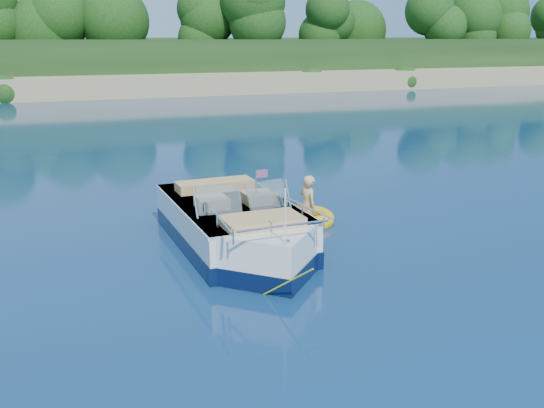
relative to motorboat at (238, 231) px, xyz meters
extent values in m
plane|color=#0A2449|center=(0.72, -1.60, -0.41)|extent=(160.00, 160.00, 0.00)
cube|color=tan|center=(0.72, 36.40, 0.09)|extent=(170.00, 8.00, 2.00)
cube|color=black|center=(0.72, 63.40, 0.59)|extent=(170.00, 56.00, 6.00)
cylinder|color=black|center=(0.72, 40.40, 2.89)|extent=(0.44, 0.44, 3.60)
sphere|color=black|center=(0.72, 40.40, 6.31)|extent=(5.94, 5.94, 5.94)
cylinder|color=black|center=(20.72, 38.40, 2.39)|extent=(0.44, 0.44, 2.60)
sphere|color=black|center=(20.72, 38.40, 4.86)|extent=(4.29, 4.29, 4.29)
cube|color=silver|center=(-0.02, 0.42, -0.07)|extent=(2.41, 4.29, 1.16)
cube|color=silver|center=(0.07, -1.56, -0.07)|extent=(2.22, 2.22, 1.16)
cube|color=black|center=(-0.02, 0.42, -0.23)|extent=(2.45, 4.34, 0.33)
cube|color=black|center=(0.07, -1.56, -0.23)|extent=(2.26, 2.26, 0.33)
cube|color=tan|center=(-0.04, 0.76, 0.26)|extent=(1.91, 3.02, 0.11)
cube|color=silver|center=(-0.02, 0.42, 0.48)|extent=(2.46, 4.29, 0.07)
cube|color=black|center=(-0.13, 2.72, -0.02)|extent=(0.63, 0.42, 1.00)
cube|color=#8C9EA5|center=(-0.48, -0.37, 0.80)|extent=(0.89, 0.37, 0.54)
cube|color=#8C9EA5|center=(0.52, -0.33, 0.80)|extent=(0.90, 0.45, 0.54)
cube|color=tan|center=(-0.51, 0.12, 0.51)|extent=(0.64, 0.64, 0.44)
cube|color=tan|center=(0.49, 0.17, 0.51)|extent=(0.64, 0.64, 0.44)
cube|color=tan|center=(-0.07, 1.53, 0.51)|extent=(1.76, 0.69, 0.42)
cube|color=tan|center=(0.06, -1.35, 0.49)|extent=(1.50, 0.90, 0.38)
cylinder|color=silver|center=(0.11, -2.40, 0.98)|extent=(0.03, 0.03, 0.94)
cube|color=red|center=(0.42, -0.33, 1.24)|extent=(0.24, 0.03, 0.16)
cube|color=silver|center=(0.12, -2.46, 0.55)|extent=(0.11, 0.07, 0.06)
cylinder|color=#CFDF18|center=(-0.03, -2.85, -0.02)|extent=(0.49, 1.11, 0.85)
torus|color=#F9B70A|center=(2.04, 1.27, -0.31)|extent=(1.57, 1.57, 0.38)
torus|color=red|center=(2.04, 1.27, -0.30)|extent=(1.29, 1.29, 0.12)
imported|color=#DEA874|center=(2.08, 1.28, -0.41)|extent=(0.55, 0.87, 1.60)
camera|label=1|loc=(-3.39, -11.42, 3.88)|focal=40.00mm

